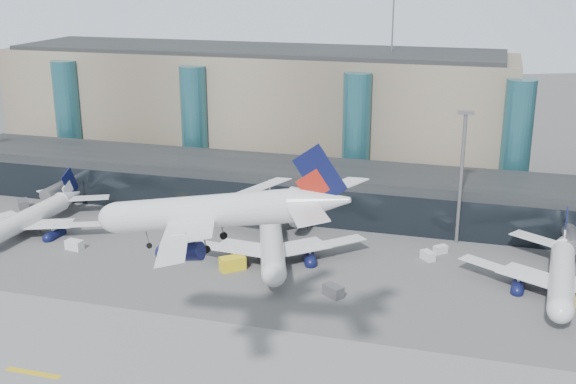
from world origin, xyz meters
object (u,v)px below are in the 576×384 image
object	(u,v)px
veh_b	(154,220)
veh_c	(333,291)
veh_h	(233,263)
jet_parked_left	(36,209)
jet_parked_right	(563,263)
jet_parked_mid	(271,232)
hero_jet	(226,204)
veh_a	(74,245)
lightmast_mid	(462,170)
veh_f	(23,205)
veh_d	(440,249)
veh_g	(428,256)

from	to	relation	value
veh_b	veh_c	size ratio (longest dim) A/B	0.78
veh_b	veh_h	distance (m)	29.93
jet_parked_left	jet_parked_right	bearing A→B (deg)	-87.58
veh_h	jet_parked_mid	bearing A→B (deg)	22.41
hero_jet	veh_a	size ratio (longest dim) A/B	10.53
lightmast_mid	veh_f	world-z (taller)	lightmast_mid
jet_parked_left	veh_h	xyz separation A→B (m)	(45.06, -8.56, -2.89)
veh_c	veh_h	bearing A→B (deg)	-162.12
veh_d	lightmast_mid	bearing A→B (deg)	22.50
hero_jet	jet_parked_mid	distance (m)	49.70
lightmast_mid	veh_h	world-z (taller)	lightmast_mid
lightmast_mid	jet_parked_left	xyz separation A→B (m)	(-81.77, -15.64, -10.34)
veh_c	veh_d	bearing A→B (deg)	91.08
veh_a	veh_d	xyz separation A→B (m)	(65.96, 17.29, -0.17)
jet_parked_right	veh_c	xyz separation A→B (m)	(-35.32, -14.08, -3.33)
hero_jet	veh_c	xyz separation A→B (m)	(6.10, 30.39, -23.93)
veh_b	veh_h	size ratio (longest dim) A/B	0.61
jet_parked_right	veh_h	distance (m)	55.32
veh_a	veh_b	xyz separation A→B (m)	(7.75, 17.25, -0.14)
veh_b	veh_g	distance (m)	56.43
veh_b	veh_h	world-z (taller)	veh_h
veh_a	veh_c	size ratio (longest dim) A/B	0.94
jet_parked_mid	veh_c	bearing A→B (deg)	-152.48
veh_f	lightmast_mid	bearing A→B (deg)	-127.11
veh_a	veh_g	xyz separation A→B (m)	(64.06, 13.49, -0.10)
veh_g	veh_h	world-z (taller)	veh_h
jet_parked_right	veh_d	bearing A→B (deg)	70.04
veh_c	veh_h	xyz separation A→B (m)	(-19.23, 5.46, 0.25)
jet_parked_left	veh_a	distance (m)	15.81
jet_parked_mid	veh_f	size ratio (longest dim) A/B	9.65
jet_parked_right	veh_c	world-z (taller)	jet_parked_right
jet_parked_mid	veh_a	world-z (taller)	jet_parked_mid
hero_jet	jet_parked_right	bearing A→B (deg)	50.98
hero_jet	veh_c	size ratio (longest dim) A/B	9.94
jet_parked_mid	veh_a	bearing A→B (deg)	83.45
veh_g	veh_h	distance (m)	35.25
veh_h	jet_parked_right	bearing A→B (deg)	-31.55
veh_a	veh_d	world-z (taller)	veh_a
veh_a	veh_h	xyz separation A→B (m)	(31.76, -0.62, 0.30)
jet_parked_left	veh_f	world-z (taller)	jet_parked_left
veh_c	veh_h	distance (m)	20.00
veh_f	veh_g	world-z (taller)	veh_f
veh_a	veh_d	distance (m)	68.19
veh_g	veh_c	bearing A→B (deg)	-75.40
veh_c	lightmast_mid	bearing A→B (deg)	93.21
lightmast_mid	jet_parked_left	bearing A→B (deg)	-169.17
veh_c	veh_b	bearing A→B (deg)	-174.62
lightmast_mid	veh_c	bearing A→B (deg)	-120.51
veh_a	veh_g	distance (m)	65.46
jet_parked_mid	veh_f	xyz separation A→B (m)	(-59.62, 9.40, -3.40)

